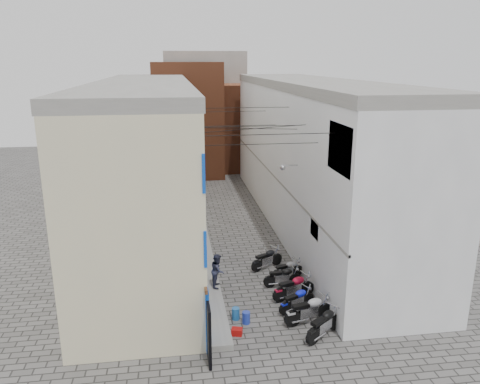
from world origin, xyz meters
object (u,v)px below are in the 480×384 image
motorcycle_b (309,309)px  person_a (202,267)px  motorcycle_f (287,269)px  motorcycle_e (283,276)px  motorcycle_d (294,286)px  water_jug_near (246,318)px  motorcycle_c (297,299)px  motorcycle_g (267,258)px  person_b (218,270)px  water_jug_far (236,314)px  motorcycle_a (324,322)px  red_crate (237,332)px

motorcycle_b → person_a: size_ratio=1.47×
motorcycle_f → motorcycle_e: bearing=-45.0°
motorcycle_d → water_jug_near: bearing=-72.5°
motorcycle_c → motorcycle_g: motorcycle_g is taller
person_a → person_b: person_b is taller
motorcycle_g → water_jug_far: motorcycle_g is taller
person_b → motorcycle_a: bearing=-126.5°
motorcycle_c → red_crate: motorcycle_c is taller
motorcycle_b → person_b: 4.62m
person_b → motorcycle_d: bearing=-97.0°
motorcycle_d → red_crate: motorcycle_d is taller
motorcycle_c → person_b: size_ratio=1.19×
motorcycle_c → water_jug_far: (-2.62, -0.31, -0.29)m
motorcycle_b → person_b: bearing=-146.5°
motorcycle_a → person_a: person_a is taller
motorcycle_d → water_jug_far: (-2.75, -1.33, -0.35)m
person_a → motorcycle_g: bearing=-69.7°
person_a → red_crate: person_a is taller
motorcycle_g → person_a: person_a is taller
motorcycle_a → person_b: (-3.60, 4.21, 0.42)m
motorcycle_b → motorcycle_f: motorcycle_b is taller
motorcycle_c → person_b: bearing=-152.1°
motorcycle_d → motorcycle_g: bearing=171.4°
motorcycle_e → person_a: bearing=-99.2°
motorcycle_c → water_jug_far: 2.66m
motorcycle_c → motorcycle_d: motorcycle_d is taller
motorcycle_a → motorcycle_d: (-0.38, 3.04, -0.00)m
motorcycle_a → motorcycle_b: (-0.28, 1.02, 0.02)m
motorcycle_d → motorcycle_b: bearing=-15.1°
motorcycle_b → person_a: 5.42m
motorcycle_a → motorcycle_c: size_ratio=1.13×
person_b → water_jug_near: (0.83, -2.86, -0.78)m
motorcycle_b → red_crate: bearing=-94.6°
motorcycle_b → motorcycle_c: (-0.23, 1.00, -0.09)m
person_b → motorcycle_e: bearing=-76.5°
motorcycle_f → person_a: bearing=-102.8°
person_b → water_jug_near: 3.08m
motorcycle_f → person_a: size_ratio=1.18×
water_jug_near → water_jug_far: size_ratio=1.00×
motorcycle_a → motorcycle_b: 1.06m
person_b → water_jug_near: size_ratio=3.14×
motorcycle_c → motorcycle_f: bearing=146.9°
person_a → water_jug_near: bearing=-161.1°
motorcycle_a → water_jug_near: 3.10m
motorcycle_c → motorcycle_e: motorcycle_c is taller
motorcycle_e → red_crate: bearing=-38.1°
motorcycle_b → water_jug_near: motorcycle_b is taller
motorcycle_a → motorcycle_c: bearing=157.8°
motorcycle_f → red_crate: (-3.06, -4.42, -0.37)m
person_a → water_jug_far: 3.28m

